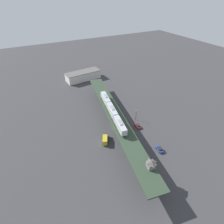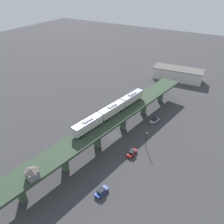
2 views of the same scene
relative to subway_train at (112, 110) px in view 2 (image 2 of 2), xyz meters
The scene contains 10 objects.
ground_plane 11.15m from the subway_train, 51.34° to the right, with size 400.00×400.00×0.00m, color #38383A.
elevated_viaduct 4.26m from the subway_train, 55.52° to the right, with size 24.27×92.06×8.45m.
subway_train is the anchor object (origin of this frame).
signal_hut 36.61m from the subway_train, 94.06° to the right, with size 3.73×3.73×3.40m.
street_car_red 17.46m from the subway_train, 30.05° to the right, with size 2.13×4.49×1.89m.
street_car_silver 22.09m from the subway_train, 53.15° to the left, with size 3.20×4.75×1.89m.
street_car_blue 30.46m from the subway_train, 65.51° to the right, with size 2.46×4.62×1.89m.
delivery_truck 15.26m from the subway_train, 134.03° to the right, with size 5.33×7.42×3.20m.
street_lamp 16.54m from the subway_train, ahead, with size 0.44×0.44×6.94m.
warehouse_building 66.32m from the subway_train, 84.04° to the left, with size 29.38×12.79×6.80m.
Camera 2 is at (34.12, -58.25, 53.85)m, focal length 35.00 mm.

